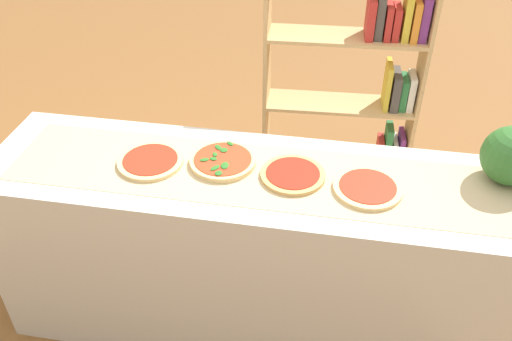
% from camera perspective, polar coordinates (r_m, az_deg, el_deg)
% --- Properties ---
extents(ground_plane, '(12.00, 12.00, 0.00)m').
position_cam_1_polar(ground_plane, '(2.91, -0.00, -15.13)').
color(ground_plane, brown).
extents(counter, '(2.33, 0.62, 0.93)m').
position_cam_1_polar(counter, '(2.56, -0.00, -8.71)').
color(counter, beige).
rests_on(counter, ground_plane).
extents(parchment_paper, '(2.07, 0.43, 0.00)m').
position_cam_1_polar(parchment_paper, '(2.25, -0.00, -0.39)').
color(parchment_paper, tan).
rests_on(parchment_paper, counter).
extents(pizza_plain_0, '(0.28, 0.28, 0.02)m').
position_cam_1_polar(pizza_plain_0, '(2.35, -11.03, 0.98)').
color(pizza_plain_0, '#E5C17F').
rests_on(pizza_plain_0, parchment_paper).
extents(pizza_spinach_1, '(0.28, 0.28, 0.03)m').
position_cam_1_polar(pizza_spinach_1, '(2.31, -3.52, 1.02)').
color(pizza_spinach_1, '#E5C17F').
rests_on(pizza_spinach_1, parchment_paper).
extents(pizza_plain_2, '(0.27, 0.27, 0.02)m').
position_cam_1_polar(pizza_plain_2, '(2.23, 3.88, -0.44)').
color(pizza_plain_2, tan).
rests_on(pizza_plain_2, parchment_paper).
extents(pizza_plain_3, '(0.28, 0.28, 0.02)m').
position_cam_1_polar(pizza_plain_3, '(2.21, 11.64, -1.78)').
color(pizza_plain_3, '#E5C17F').
rests_on(pizza_plain_3, parchment_paper).
extents(watermelon, '(0.24, 0.24, 0.24)m').
position_cam_1_polar(watermelon, '(2.38, 25.28, 1.41)').
color(watermelon, '#2D6628').
rests_on(watermelon, counter).
extents(bookshelf, '(0.84, 0.27, 1.58)m').
position_cam_1_polar(bookshelf, '(3.05, 10.82, 6.87)').
color(bookshelf, tan).
rests_on(bookshelf, ground_plane).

